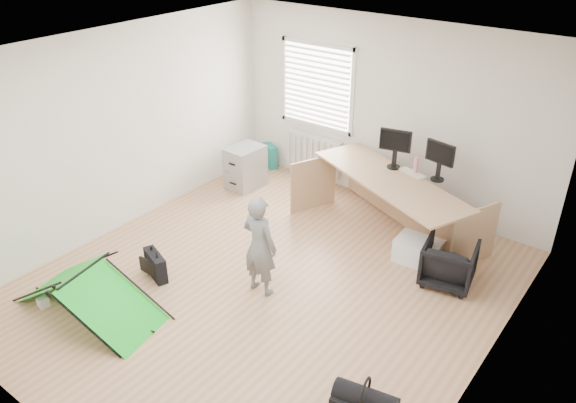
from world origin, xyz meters
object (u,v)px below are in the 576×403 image
Objects in this scene: monitor_left at (395,154)px; office_chair at (449,263)px; thermos at (416,165)px; kite at (88,291)px; monitor_right at (439,166)px; laptop_bag at (156,265)px; storage_crate at (418,251)px; desk at (387,207)px; filing_cabinet at (245,167)px; person at (260,246)px.

monitor_left reaches higher than office_chair.
kite is at bearing -117.90° from thermos.
laptop_bag is at bearing -115.74° from monitor_right.
storage_crate is (0.78, -0.69, -0.88)m from monitor_left.
desk is at bearing 76.27° from laptop_bag.
thermos is 0.38× the size of office_chair.
thermos reaches higher than kite.
thermos reaches higher than office_chair.
monitor_left reaches higher than filing_cabinet.
thermos is at bearing 51.22° from kite.
monitor_left is 1.84× the size of thermos.
kite is (-1.69, -3.77, -0.76)m from monitor_left.
thermos is 4.33m from kite.
kite is (-2.94, -2.88, -0.00)m from office_chair.
thermos is 0.19× the size of person.
monitor_left is at bearing -168.00° from monitor_right.
kite is at bearing -128.73° from storage_crate.
person is at bearing 37.42° from kite.
person is at bearing -102.31° from monitor_right.
office_chair is (0.62, -0.89, -0.75)m from monitor_right.
desk reaches higher than laptop_bag.
laptop_bag is (-1.60, -2.90, -0.87)m from monitor_left.
monitor_right is (0.51, 0.34, 0.61)m from desk.
monitor_left is 1.71m from office_chair.
office_chair is 0.52m from storage_crate.
thermos is (-0.32, 0.01, -0.08)m from monitor_right.
office_chair is 3.49m from laptop_bag.
office_chair reaches higher than storage_crate.
monitor_right is 2.60m from person.
filing_cabinet is at bearing 174.72° from storage_crate.
office_chair is (3.58, -0.48, -0.06)m from filing_cabinet.
monitor_left is at bearing 54.97° from kite.
office_chair is 1.09× the size of storage_crate.
filing_cabinet is 2.73m from person.
desk is 5.98× the size of monitor_right.
desk is 1.26m from office_chair.
monitor_right is 3.76m from laptop_bag.
kite is at bearing -109.76° from monitor_right.
desk is 3.09m from laptop_bag.
office_chair is 0.35× the size of kite.
office_chair is at bearing -2.50° from desk.
person reaches higher than kite.
thermos is 1.46m from office_chair.
monitor_right reaches higher than laptop_bag.
desk is 5.75× the size of monitor_left.
desk is at bearing -36.60° from office_chair.
person is (-0.42, -2.35, -0.42)m from monitor_left.
thermos is at bearing -107.03° from person.
desk is 3.63× the size of filing_cabinet.
kite is at bearing -126.83° from monitor_left.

